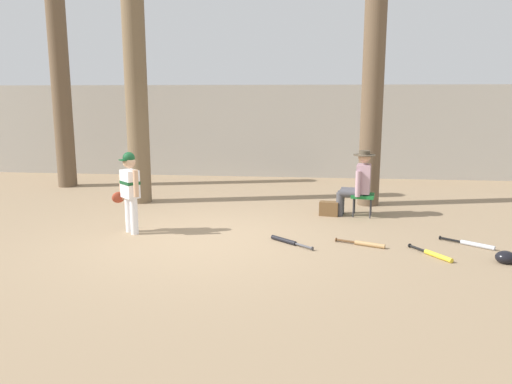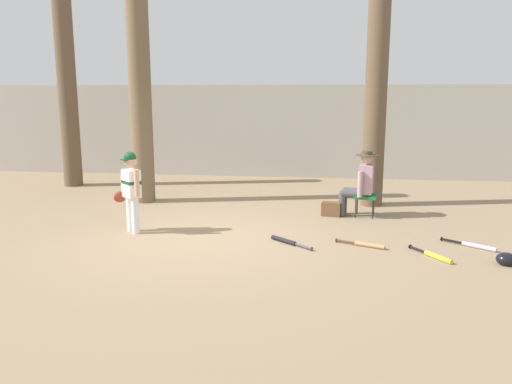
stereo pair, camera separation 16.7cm
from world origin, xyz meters
name	(u,v)px [view 1 (the left image)]	position (x,y,z in m)	size (l,w,h in m)	color
ground_plane	(202,240)	(0.00, 0.00, 0.00)	(60.00, 60.00, 0.00)	#937A5B
concrete_back_wall	(251,131)	(0.00, 6.34, 1.22)	(18.00, 0.36, 2.44)	#ADA89E
tree_near_player	(137,100)	(-1.85, 2.63, 2.07)	(0.61, 0.61, 4.73)	brown
tree_behind_spectator	(373,71)	(2.80, 2.88, 2.63)	(0.63, 0.63, 5.90)	brown
young_ballplayer	(129,187)	(-1.21, 0.29, 0.74)	(0.57, 0.44, 1.31)	white
folding_stool	(363,196)	(2.59, 1.86, 0.36)	(0.46, 0.46, 0.41)	#196B2D
seated_spectator	(358,181)	(2.49, 1.87, 0.64)	(0.68, 0.54, 1.20)	#47474C
handbag_beside_stool	(329,209)	(1.98, 1.82, 0.13)	(0.34, 0.18, 0.26)	brown
tree_far_left	(61,93)	(-4.24, 4.22, 2.22)	(0.68, 0.68, 5.14)	brown
bat_yellow_trainer	(435,255)	(3.34, -0.45, 0.03)	(0.48, 0.69, 0.07)	yellow
bat_aluminum_silver	(473,244)	(4.02, 0.12, 0.03)	(0.68, 0.54, 0.07)	#B7BCC6
bat_wood_tan	(366,244)	(2.46, -0.04, 0.03)	(0.71, 0.35, 0.07)	tan
bat_black_composite	(287,241)	(1.30, -0.02, 0.03)	(0.65, 0.58, 0.07)	black
batting_helmet_black	(506,257)	(4.21, -0.61, 0.08)	(0.30, 0.23, 0.18)	black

